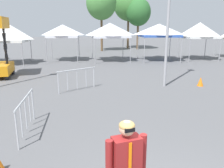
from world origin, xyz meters
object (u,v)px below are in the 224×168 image
Objects in this scene: crowd_barrier_by_lift at (25,109)px; canopy_tent_far_right at (7,32)px; canopy_tent_behind_right at (63,31)px; tree_behind_tents_center at (138,12)px; canopy_tent_right_of_center at (110,30)px; tree_behind_tents_right at (128,4)px; canopy_tent_behind_center at (200,30)px; person_foreground at (126,167)px; canopy_tent_behind_left at (159,30)px; crowd_barrier_near_person at (77,76)px; traffic_cone_lot_center at (200,82)px; tree_behind_tents_left at (101,3)px.

canopy_tent_far_right is at bearing 107.64° from crowd_barrier_by_lift.
tree_behind_tents_center reaches higher than canopy_tent_behind_right.
tree_behind_tents_right is at bearing 71.15° from canopy_tent_right_of_center.
tree_behind_tents_center is at bearing 107.99° from canopy_tent_behind_center.
canopy_tent_right_of_center is 17.92m from person_foreground.
person_foreground is 0.26× the size of tree_behind_tents_center.
canopy_tent_far_right is at bearing -178.97° from canopy_tent_behind_left.
canopy_tent_behind_left is at bearing -88.08° from tree_behind_tents_right.
canopy_tent_behind_center is at bearing 40.44° from crowd_barrier_near_person.
canopy_tent_far_right is at bearing -164.57° from canopy_tent_behind_right.
crowd_barrier_near_person is (1.35, -10.34, -1.91)m from canopy_tent_behind_right.
crowd_barrier_near_person reaches higher than traffic_cone_lot_center.
canopy_tent_behind_right is 14.20m from tree_behind_tents_right.
person_foreground is (2.23, -18.37, -1.63)m from canopy_tent_behind_right.
canopy_tent_far_right is 14.36m from crowd_barrier_by_lift.
crowd_barrier_by_lift is at bearing -132.08° from canopy_tent_behind_center.
tree_behind_tents_center is 3.72× the size of crowd_barrier_near_person.
canopy_tent_behind_right is 0.90× the size of canopy_tent_behind_left.
canopy_tent_far_right is at bearing -132.93° from tree_behind_tents_left.
canopy_tent_behind_left is at bearing -6.46° from canopy_tent_behind_right.
traffic_cone_lot_center is (7.87, 4.47, -0.51)m from crowd_barrier_by_lift.
canopy_tent_behind_left is 12.01m from crowd_barrier_near_person.
canopy_tent_behind_right is 1.82× the size of person_foreground.
canopy_tent_behind_right reaches higher than crowd_barrier_by_lift.
canopy_tent_behind_center is 7.19× the size of traffic_cone_lot_center.
canopy_tent_right_of_center is at bearing 83.67° from person_foreground.
crowd_barrier_near_person is at bearing -127.76° from canopy_tent_behind_left.
tree_behind_tents_left is at bearing 116.21° from canopy_tent_behind_left.
traffic_cone_lot_center is at bearing 29.57° from crowd_barrier_by_lift.
crowd_barrier_near_person and crowd_barrier_by_lift have the same top height.
person_foreground is (-10.41, -17.65, -1.68)m from canopy_tent_behind_center.
canopy_tent_behind_center reaches higher than crowd_barrier_near_person.
canopy_tent_behind_center is 0.43× the size of tree_behind_tents_left.
person_foreground reaches higher than crowd_barrier_by_lift.
tree_behind_tents_right is 1.05× the size of tree_behind_tents_left.
canopy_tent_far_right is at bearing -141.43° from tree_behind_tents_center.
tree_behind_tents_center is at bearing 75.91° from person_foreground.
canopy_tent_right_of_center reaches higher than crowd_barrier_near_person.
canopy_tent_behind_center is 11.03m from traffic_cone_lot_center.
tree_behind_tents_right reaches higher than crowd_barrier_near_person.
traffic_cone_lot_center is at bearing -94.87° from canopy_tent_behind_left.
tree_behind_tents_left is at bearing 47.07° from canopy_tent_far_right.
person_foreground is at bearing -101.46° from tree_behind_tents_right.
tree_behind_tents_left is (8.57, 9.21, 3.25)m from canopy_tent_far_right.
tree_behind_tents_left is at bearing -142.31° from tree_behind_tents_right.
person_foreground is at bearing -120.54° from canopy_tent_behind_center.
tree_behind_tents_center reaches higher than canopy_tent_behind_left.
tree_behind_tents_left reaches higher than canopy_tent_right_of_center.
crowd_barrier_by_lift is at bearing -150.43° from traffic_cone_lot_center.
canopy_tent_behind_left is 2.01× the size of person_foreground.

